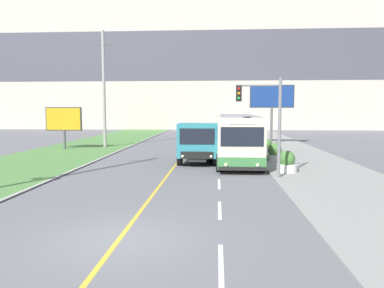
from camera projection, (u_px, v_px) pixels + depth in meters
The scene contains 14 objects.
ground_plane at pixel (119, 240), 10.13m from camera, with size 300.00×300.00×0.00m, color slate.
lane_marking_centre at pixel (145, 219), 11.98m from camera, with size 2.88×140.00×0.01m.
apartment_block_background at pixel (203, 62), 67.51m from camera, with size 80.00×8.04×24.13m.
city_bus at pixel (236, 138), 25.62m from camera, with size 2.73×11.92×3.14m.
dump_truck at pixel (199, 143), 24.40m from camera, with size 2.57×6.23×2.64m.
car_distant at pixel (228, 138), 36.62m from camera, with size 1.80×4.30×1.45m.
utility_pole_far at pixel (104, 89), 34.61m from camera, with size 1.80×0.28×10.72m.
traffic_light_mast at pixel (266, 114), 18.81m from camera, with size 2.28×0.32×5.12m.
billboard_large at pixel (272, 99), 36.79m from camera, with size 4.30×0.24×5.92m.
billboard_small at pixel (64, 120), 32.88m from camera, with size 3.19×0.24×3.72m.
planter_round_near at pixel (287, 163), 20.56m from camera, with size 1.11×1.11×1.19m.
planter_round_second at pixel (275, 153), 25.26m from camera, with size 1.16×1.16×1.18m.
planter_round_third at pixel (266, 146), 29.96m from camera, with size 1.08×1.08×1.13m.
planter_round_far at pixel (259, 141), 34.67m from camera, with size 1.22×1.22×1.24m.
Camera 1 is at (2.65, -9.70, 3.52)m, focal length 35.00 mm.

